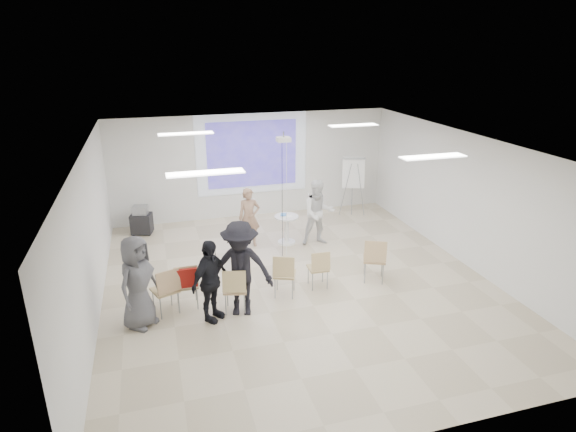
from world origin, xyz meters
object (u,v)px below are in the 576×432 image
object	(u,v)px
pedestal_table	(287,228)
flipchart_easel	(353,173)
audience_left	(210,275)
player_right	(318,209)
audience_mid	(240,263)
laptop	(235,287)
audience_outer	(137,277)
chair_center	(284,272)
chair_left_inner	(235,287)
chair_far_left	(166,288)
chair_right_inner	(319,266)
chair_right_far	(375,257)
av_cart	(141,221)
chair_left_mid	(186,282)
player_left	(249,214)

from	to	relation	value
pedestal_table	flipchart_easel	world-z (taller)	flipchart_easel
flipchart_easel	audience_left	bearing A→B (deg)	-117.97
pedestal_table	player_right	world-z (taller)	player_right
pedestal_table	audience_mid	size ratio (longest dim) A/B	0.37
pedestal_table	audience_left	world-z (taller)	audience_left
laptop	audience_outer	world-z (taller)	audience_outer
chair_center	laptop	xyz separation A→B (m)	(-1.04, -0.24, -0.05)
chair_left_inner	audience_mid	distance (m)	0.52
chair_far_left	audience_mid	world-z (taller)	audience_mid
chair_right_inner	audience_outer	size ratio (longest dim) A/B	0.44
player_right	chair_right_far	bearing A→B (deg)	-73.03
audience_outer	chair_left_inner	bearing A→B (deg)	-51.37
pedestal_table	chair_far_left	bearing A→B (deg)	-139.29
laptop	av_cart	size ratio (longest dim) A/B	0.43
chair_left_inner	av_cart	size ratio (longest dim) A/B	1.18
chair_left_inner	audience_left	world-z (taller)	audience_left
laptop	chair_right_far	bearing A→B (deg)	-159.74
chair_left_mid	audience_left	xyz separation A→B (m)	(0.39, -0.53, 0.35)
player_left	audience_mid	xyz separation A→B (m)	(-0.82, -3.13, 0.20)
av_cart	chair_center	bearing A→B (deg)	-43.26
player_left	audience_left	world-z (taller)	audience_left
chair_far_left	chair_right_far	world-z (taller)	chair_right_far
audience_left	flipchart_easel	xyz separation A→B (m)	(4.77, 4.54, 0.39)
chair_right_inner	audience_left	bearing A→B (deg)	-163.57
player_right	chair_far_left	xyz separation A→B (m)	(-3.86, -2.41, -0.37)
player_left	chair_left_mid	bearing A→B (deg)	-121.43
player_right	chair_left_inner	bearing A→B (deg)	-128.29
chair_right_far	audience_left	distance (m)	3.59
chair_left_inner	chair_center	size ratio (longest dim) A/B	1.01
audience_outer	laptop	bearing A→B (deg)	-48.12
player_left	audience_outer	world-z (taller)	audience_outer
chair_center	chair_right_far	world-z (taller)	chair_right_far
pedestal_table	chair_center	distance (m)	2.75
chair_far_left	audience_mid	size ratio (longest dim) A/B	0.45
chair_left_inner	chair_right_inner	world-z (taller)	chair_left_inner
audience_mid	chair_left_inner	bearing A→B (deg)	176.93
chair_right_far	audience_mid	bearing A→B (deg)	-147.31
audience_outer	av_cart	xyz separation A→B (m)	(0.03, 4.61, -0.61)
pedestal_table	audience_outer	bearing A→B (deg)	-140.95
player_right	player_left	bearing A→B (deg)	173.17
audience_outer	audience_mid	bearing A→B (deg)	-52.47
audience_left	chair_center	bearing A→B (deg)	-27.60
chair_left_inner	chair_right_inner	distance (m)	1.91
flipchart_easel	av_cart	xyz separation A→B (m)	(-5.99, 0.24, -0.93)
chair_left_inner	av_cart	distance (m)	4.97
chair_left_mid	audience_left	bearing A→B (deg)	-52.71
av_cart	chair_far_left	bearing A→B (deg)	-69.73
player_right	chair_far_left	world-z (taller)	player_right
chair_left_inner	chair_right_inner	size ratio (longest dim) A/B	1.10
audience_outer	flipchart_easel	size ratio (longest dim) A/B	1.11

